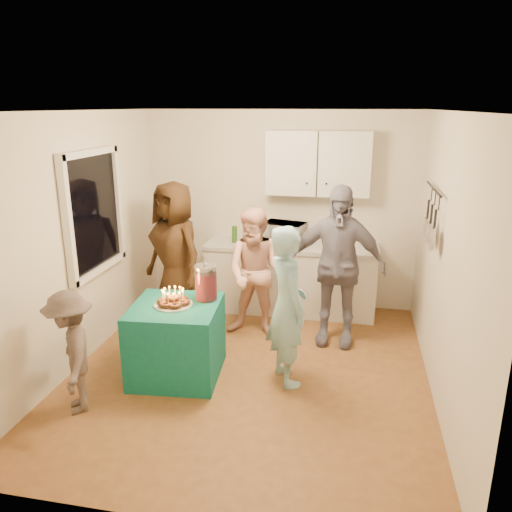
% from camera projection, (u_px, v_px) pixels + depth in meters
% --- Properties ---
extents(floor, '(4.00, 4.00, 0.00)m').
position_uv_depth(floor, '(249.00, 372.00, 5.17)').
color(floor, brown).
rests_on(floor, ground).
extents(ceiling, '(4.00, 4.00, 0.00)m').
position_uv_depth(ceiling, '(248.00, 111.00, 4.42)').
color(ceiling, white).
rests_on(ceiling, floor).
extents(back_wall, '(3.60, 3.60, 0.00)m').
position_uv_depth(back_wall, '(280.00, 210.00, 6.67)').
color(back_wall, silver).
rests_on(back_wall, floor).
extents(left_wall, '(4.00, 4.00, 0.00)m').
position_uv_depth(left_wall, '(78.00, 242.00, 5.13)').
color(left_wall, silver).
rests_on(left_wall, floor).
extents(right_wall, '(4.00, 4.00, 0.00)m').
position_uv_depth(right_wall, '(446.00, 262.00, 4.46)').
color(right_wall, silver).
rests_on(right_wall, floor).
extents(window_night, '(0.04, 1.00, 1.20)m').
position_uv_depth(window_night, '(93.00, 212.00, 5.33)').
color(window_night, black).
rests_on(window_night, left_wall).
extents(counter, '(2.20, 0.58, 0.86)m').
position_uv_depth(counter, '(290.00, 280.00, 6.60)').
color(counter, white).
rests_on(counter, floor).
extents(countertop, '(2.24, 0.62, 0.05)m').
position_uv_depth(countertop, '(291.00, 247.00, 6.47)').
color(countertop, beige).
rests_on(countertop, counter).
extents(upper_cabinet, '(1.30, 0.30, 0.80)m').
position_uv_depth(upper_cabinet, '(318.00, 163.00, 6.25)').
color(upper_cabinet, white).
rests_on(upper_cabinet, back_wall).
extents(pot_rack, '(0.12, 1.00, 0.60)m').
position_uv_depth(pot_rack, '(429.00, 213.00, 5.04)').
color(pot_rack, black).
rests_on(pot_rack, right_wall).
extents(microwave, '(0.60, 0.47, 0.29)m').
position_uv_depth(microwave, '(284.00, 234.00, 6.44)').
color(microwave, white).
rests_on(microwave, countertop).
extents(party_table, '(0.92, 0.92, 0.76)m').
position_uv_depth(party_table, '(177.00, 340.00, 5.02)').
color(party_table, '#0F695A').
rests_on(party_table, floor).
extents(donut_cake, '(0.38, 0.38, 0.18)m').
position_uv_depth(donut_cake, '(173.00, 297.00, 4.88)').
color(donut_cake, '#381C0C').
rests_on(donut_cake, party_table).
extents(punch_jar, '(0.22, 0.22, 0.34)m').
position_uv_depth(punch_jar, '(206.00, 283.00, 5.01)').
color(punch_jar, '#B00E24').
rests_on(punch_jar, party_table).
extents(man_birthday, '(0.62, 0.69, 1.59)m').
position_uv_depth(man_birthday, '(287.00, 306.00, 4.80)').
color(man_birthday, '#97CDDB').
rests_on(man_birthday, floor).
extents(woman_back_left, '(1.04, 0.94, 1.79)m').
position_uv_depth(woman_back_left, '(175.00, 254.00, 6.14)').
color(woman_back_left, '#583619').
rests_on(woman_back_left, floor).
extents(woman_back_center, '(0.80, 0.64, 1.55)m').
position_uv_depth(woman_back_center, '(257.00, 273.00, 5.79)').
color(woman_back_center, '#E88C79').
rests_on(woman_back_center, floor).
extents(woman_back_right, '(1.11, 0.52, 1.84)m').
position_uv_depth(woman_back_right, '(336.00, 266.00, 5.58)').
color(woman_back_right, black).
rests_on(woman_back_right, floor).
extents(child_near_left, '(0.75, 0.84, 1.13)m').
position_uv_depth(child_near_left, '(72.00, 352.00, 4.38)').
color(child_near_left, '#4E413E').
rests_on(child_near_left, floor).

